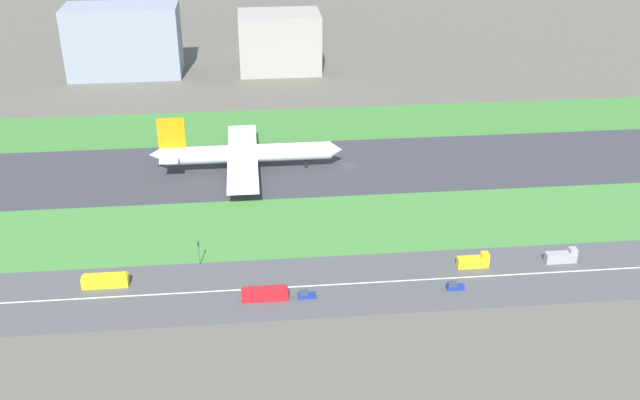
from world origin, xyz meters
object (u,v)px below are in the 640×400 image
(airliner, at_px, (243,154))
(bus_0, at_px, (265,294))
(truck_0, at_px, (562,257))
(fuel_tank_west, at_px, (257,29))
(car_0, at_px, (455,286))
(bus_1, at_px, (105,281))
(hangar_building, at_px, (280,42))
(traffic_light, at_px, (199,252))
(truck_1, at_px, (474,261))
(terminal_building, at_px, (124,41))
(car_1, at_px, (306,295))

(airliner, relative_size, bus_0, 5.60)
(truck_0, height_order, fuel_tank_west, fuel_tank_west)
(car_0, height_order, bus_0, bus_0)
(bus_1, distance_m, hangar_building, 190.24)
(airliner, distance_m, truck_0, 108.78)
(truck_0, relative_size, traffic_light, 1.17)
(airliner, height_order, truck_1, airliner)
(airliner, bearing_deg, truck_1, -48.32)
(truck_0, bearing_deg, bus_1, 180.00)
(truck_1, distance_m, hangar_building, 187.23)
(bus_0, relative_size, traffic_light, 1.61)
(airliner, bearing_deg, bus_0, -86.68)
(truck_1, height_order, bus_1, truck_1)
(traffic_light, bearing_deg, truck_1, -6.26)
(bus_1, relative_size, terminal_building, 0.23)
(airliner, relative_size, car_1, 14.77)
(bus_0, distance_m, car_1, 10.31)
(truck_0, xyz_separation_m, car_1, (-70.00, -10.00, -0.75))
(airliner, relative_size, car_0, 14.77)
(bus_1, bearing_deg, terminal_building, 95.61)
(truck_0, bearing_deg, hangar_building, 110.08)
(traffic_light, bearing_deg, airliner, 78.41)
(truck_0, distance_m, terminal_building, 229.17)
(truck_1, xyz_separation_m, hangar_building, (-42.27, 182.00, 12.06))
(hangar_building, bearing_deg, truck_1, -76.92)
(car_1, bearing_deg, fuel_tank_west, -88.50)
(terminal_building, bearing_deg, airliner, -64.77)
(terminal_building, bearing_deg, car_1, -70.36)
(bus_0, bearing_deg, fuel_tank_west, -90.98)
(truck_0, bearing_deg, truck_1, 180.00)
(airliner, height_order, car_0, airliner)
(truck_0, height_order, car_1, truck_0)
(airliner, relative_size, terminal_building, 1.27)
(terminal_building, bearing_deg, bus_0, -73.13)
(bus_1, relative_size, hangar_building, 0.31)
(truck_1, height_order, fuel_tank_west, fuel_tank_west)
(bus_1, xyz_separation_m, hangar_building, (54.09, 182.00, 11.91))
(hangar_building, xyz_separation_m, fuel_tank_west, (-9.69, 45.00, -4.74))
(hangar_building, bearing_deg, airliner, -99.10)
(bus_1, bearing_deg, bus_0, -13.92)
(bus_0, distance_m, fuel_tank_west, 237.14)
(car_0, height_order, car_1, same)
(car_1, bearing_deg, terminal_building, -70.36)
(hangar_building, bearing_deg, truck_0, -69.92)
(bus_0, relative_size, truck_1, 1.38)
(bus_0, bearing_deg, bus_1, -13.92)
(car_0, height_order, traffic_light, traffic_light)
(truck_1, bearing_deg, car_0, -128.14)
(car_1, height_order, bus_1, bus_1)
(bus_0, height_order, hangar_building, hangar_building)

